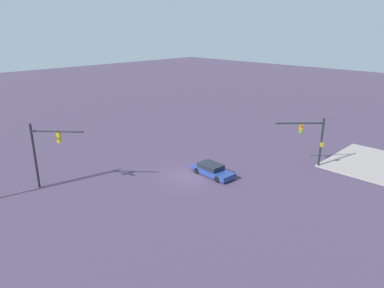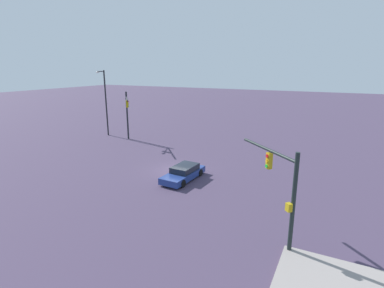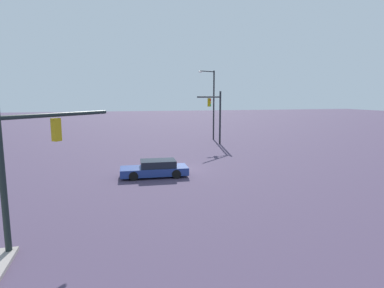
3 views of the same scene
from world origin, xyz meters
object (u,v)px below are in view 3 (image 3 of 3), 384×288
Objects in this scene: traffic_signal_opposite_side at (28,153)px; streetlamp_curved_arm at (212,100)px; traffic_signal_near_corner at (216,110)px; sedan_car_approaching at (155,169)px.

streetlamp_curved_arm is at bearing 12.80° from traffic_signal_opposite_side.
traffic_signal_near_corner is 0.70× the size of streetlamp_curved_arm.
traffic_signal_near_corner reaches higher than traffic_signal_opposite_side.
traffic_signal_opposite_side is at bearing 59.82° from sedan_car_approaching.
traffic_signal_near_corner reaches higher than sedan_car_approaching.
traffic_signal_opposite_side is 11.55m from sedan_car_approaching.
streetlamp_curved_arm is (-4.66, 1.05, 1.12)m from traffic_signal_near_corner.
traffic_signal_near_corner is 1.16× the size of traffic_signal_opposite_side.
traffic_signal_opposite_side reaches higher than sedan_car_approaching.
traffic_signal_near_corner is at bearing 54.00° from streetlamp_curved_arm.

